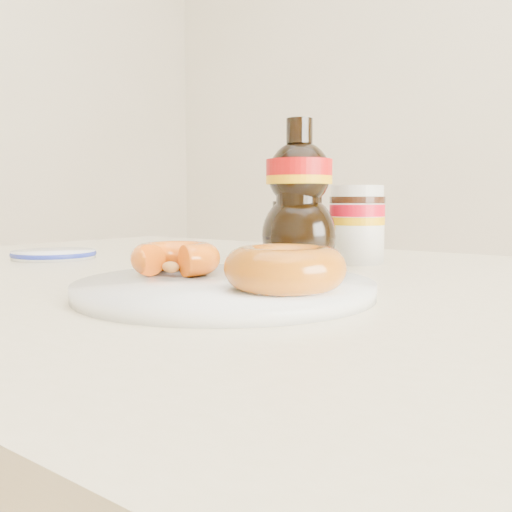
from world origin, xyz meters
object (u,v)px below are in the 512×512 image
Objects in this scene: syrup_bottle at (299,196)px; plate at (225,287)px; nutella_jar at (357,222)px; dark_jar at (292,233)px; dining_table at (260,342)px; blue_rim_saucer at (54,254)px; donut_whole at (285,268)px; donut_bitten at (176,258)px.

plate is at bearing -77.26° from syrup_bottle.
nutella_jar reaches higher than dark_jar.
nutella_jar is 0.14m from syrup_bottle.
plate is at bearing -66.39° from dining_table.
dining_table is 0.17m from plate.
blue_rim_saucer is (-0.34, -0.17, -0.04)m from dark_jar.
plate is 0.30m from dark_jar.
nutella_jar is 0.87× the size of blue_rim_saucer.
blue_rim_saucer is (-0.39, -0.04, 0.09)m from dining_table.
blue_rim_saucer is at bearing 168.19° from donut_whole.
donut_bitten is 1.05× the size of dark_jar.
donut_bitten is 0.38m from blue_rim_saucer.
plate is 1.49× the size of syrup_bottle.
donut_bitten is at bearing -99.19° from syrup_bottle.
syrup_bottle is at bearing -50.85° from dark_jar.
plate is at bearing -68.92° from dark_jar.
blue_rim_saucer is (-0.52, 0.11, -0.03)m from donut_whole.
nutella_jar is 0.10m from dark_jar.
dining_table is 0.23m from donut_whole.
donut_whole is at bearing -72.17° from nutella_jar.
nutella_jar is (-0.03, 0.34, 0.05)m from plate.
dark_jar is at bearing 111.08° from plate.
syrup_bottle reaches higher than dark_jar.
dining_table is at bearing 5.42° from blue_rim_saucer.
donut_bitten is at bearing -97.24° from dining_table.
dining_table is 12.92× the size of donut_whole.
dark_jar is (-0.03, 0.27, 0.01)m from donut_bitten.
donut_bitten is 0.73× the size of blue_rim_saucer.
plate is 0.46m from blue_rim_saucer.
dining_table is 4.78× the size of plate.
dark_jar is at bearing 123.00° from donut_whole.
plate is 2.23× the size of blue_rim_saucer.
syrup_bottle is at bearing 13.92° from blue_rim_saucer.
syrup_bottle reaches higher than plate.
syrup_bottle is at bearing 104.39° from donut_bitten.
dark_jar is (-0.18, 0.28, 0.01)m from donut_whole.
blue_rim_saucer is at bearing -150.37° from nutella_jar.
blue_rim_saucer reaches higher than dining_table.
nutella_jar is 0.48m from blue_rim_saucer.
syrup_bottle is at bearing 76.90° from dining_table.
donut_bitten is 0.16m from donut_whole.
syrup_bottle is at bearing 102.74° from plate.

